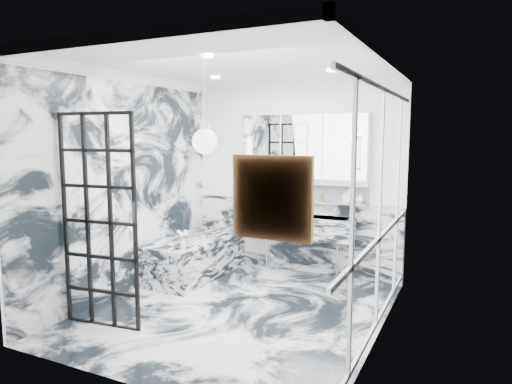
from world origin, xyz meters
The scene contains 25 objects.
floor centered at (0.00, 0.00, 0.00)m, with size 3.60×3.60×0.00m, color silver.
ceiling centered at (0.00, 0.00, 2.80)m, with size 3.60×3.60×0.00m, color white.
wall_back centered at (0.00, 1.80, 1.40)m, with size 3.60×3.60×0.00m, color white.
wall_front centered at (0.00, -1.80, 1.40)m, with size 3.60×3.60×0.00m, color white.
wall_left centered at (-1.60, 0.00, 1.40)m, with size 3.60×3.60×0.00m, color white.
wall_right centered at (1.60, 0.00, 1.40)m, with size 3.60×3.60×0.00m, color white.
marble_clad_back centered at (0.00, 1.78, 0.53)m, with size 3.18×0.05×1.05m, color silver.
marble_clad_left centered at (-1.59, 0.00, 1.34)m, with size 0.02×3.56×2.68m, color silver.
panel_molding centered at (1.58, 0.00, 1.30)m, with size 0.03×3.40×2.30m, color white.
soap_bottle_a centered at (0.84, 1.71, 1.20)m, with size 0.08×0.08×0.21m, color #8C5919.
soap_bottle_b centered at (0.79, 1.71, 1.17)m, with size 0.08×0.08×0.17m, color #4C4C51.
soap_bottle_c centered at (1.00, 1.71, 1.16)m, with size 0.10×0.10×0.13m, color silver.
face_pot centered at (0.04, 1.71, 1.17)m, with size 0.14×0.14×0.14m, color white.
amber_bottle centered at (0.44, 1.71, 1.14)m, with size 0.04×0.04×0.10m, color #8C5919.
flower_vase centered at (-0.98, 0.32, 0.61)m, with size 0.07×0.07×0.12m, color silver.
crittall_door centered at (-1.10, -1.00, 1.12)m, with size 0.88×0.04×2.24m, color black, non-canonical shape.
artwork centered at (1.20, -1.76, 1.61)m, with size 0.47×0.04×0.47m, color #C34914.
pendant_light centered at (0.27, -1.11, 1.96)m, with size 0.22×0.22×0.22m, color white.
trough_sink centered at (0.15, 1.55, 0.73)m, with size 1.60×0.45×0.30m, color silver.
ledge centered at (0.15, 1.72, 1.07)m, with size 1.90×0.14×0.04m, color silver.
subway_tile centered at (0.15, 1.78, 1.21)m, with size 1.90×0.03×0.23m, color white.
mirror_cabinet centered at (0.15, 1.73, 1.82)m, with size 1.90×0.16×1.00m, color white.
sconce_left centered at (-0.67, 1.63, 1.78)m, with size 0.07×0.07×0.40m, color white.
sconce_right centered at (0.97, 1.63, 1.78)m, with size 0.07×0.07×0.40m, color white.
bathtub centered at (-1.18, 0.90, 0.28)m, with size 0.75×1.65×0.55m, color silver.
Camera 1 is at (2.40, -4.50, 2.02)m, focal length 32.00 mm.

